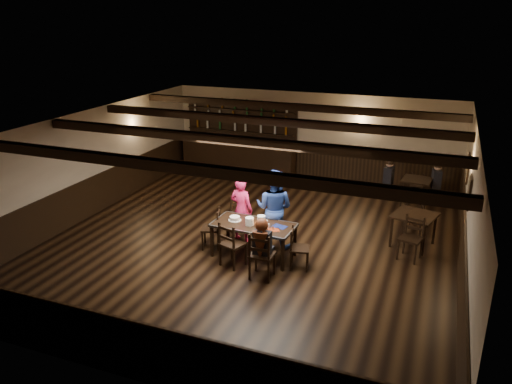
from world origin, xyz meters
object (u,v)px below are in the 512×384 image
(chair_near_right, at_px, (261,253))
(cake, at_px, (235,219))
(chair_near_left, at_px, (230,241))
(woman_pink, at_px, (241,209))
(man_blue, at_px, (274,208))
(bar_counter, at_px, (239,151))
(dining_table, at_px, (254,227))

(chair_near_right, height_order, cake, chair_near_right)
(chair_near_left, height_order, woman_pink, woman_pink)
(woman_pink, bearing_deg, man_blue, -170.29)
(chair_near_left, distance_m, woman_pink, 1.32)
(woman_pink, bearing_deg, bar_counter, -58.05)
(cake, bearing_deg, chair_near_left, -75.17)
(dining_table, height_order, chair_near_left, chair_near_left)
(dining_table, relative_size, woman_pink, 1.17)
(chair_near_right, distance_m, man_blue, 1.60)
(bar_counter, bearing_deg, chair_near_left, -68.74)
(cake, bearing_deg, woman_pink, 99.33)
(chair_near_right, height_order, woman_pink, woman_pink)
(woman_pink, height_order, cake, woman_pink)
(dining_table, bearing_deg, chair_near_right, -60.67)
(chair_near_right, bearing_deg, woman_pink, 124.34)
(cake, bearing_deg, dining_table, -5.36)
(woman_pink, bearing_deg, cake, 107.79)
(chair_near_left, distance_m, bar_counter, 6.54)
(woman_pink, bearing_deg, chair_near_left, 110.67)
(chair_near_left, distance_m, cake, 0.72)
(chair_near_right, bearing_deg, chair_near_left, 161.57)
(chair_near_right, relative_size, man_blue, 0.55)
(woman_pink, bearing_deg, chair_near_right, 132.80)
(man_blue, bearing_deg, chair_near_left, 71.28)
(chair_near_left, bearing_deg, cake, 104.83)
(man_blue, bearing_deg, bar_counter, -56.58)
(dining_table, distance_m, cake, 0.47)
(dining_table, distance_m, woman_pink, 0.86)
(chair_near_right, xyz_separation_m, woman_pink, (-1.05, 1.53, 0.19))
(chair_near_right, distance_m, woman_pink, 1.86)
(dining_table, distance_m, bar_counter, 6.08)
(chair_near_left, xyz_separation_m, woman_pink, (-0.28, 1.28, 0.19))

